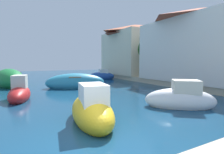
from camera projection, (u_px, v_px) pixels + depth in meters
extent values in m
plane|color=navy|center=(89.00, 147.00, 4.67)|extent=(80.00, 80.00, 0.00)
cube|color=beige|center=(200.00, 83.00, 16.11)|extent=(6.00, 32.00, 0.50)
ellipsoid|color=teal|center=(75.00, 83.00, 15.02)|extent=(5.18, 3.18, 1.58)
cube|color=brown|center=(75.00, 77.00, 14.97)|extent=(1.36, 1.64, 0.08)
ellipsoid|color=gold|center=(92.00, 112.00, 6.63)|extent=(1.95, 3.67, 1.25)
cube|color=white|center=(93.00, 94.00, 6.30)|extent=(1.06, 1.38, 0.73)
ellipsoid|color=#197233|center=(9.00, 80.00, 16.26)|extent=(3.30, 5.91, 2.01)
cube|color=brown|center=(9.00, 73.00, 16.21)|extent=(1.98, 1.45, 0.08)
ellipsoid|color=#B21E1E|center=(20.00, 95.00, 10.41)|extent=(1.64, 3.28, 1.02)
cube|color=beige|center=(20.00, 82.00, 10.58)|extent=(0.93, 1.25, 0.83)
ellipsoid|color=white|center=(180.00, 101.00, 8.67)|extent=(3.42, 3.14, 1.21)
cube|color=beige|center=(186.00, 87.00, 8.56)|extent=(1.57, 1.54, 0.65)
ellipsoid|color=#1E479E|center=(101.00, 77.00, 22.13)|extent=(3.52, 1.74, 1.17)
cube|color=white|center=(103.00, 71.00, 22.17)|extent=(1.12, 0.89, 0.59)
cube|color=white|center=(197.00, 51.00, 16.22)|extent=(6.25, 8.85, 5.35)
pyramid|color=#9E422D|center=(198.00, 14.00, 15.93)|extent=(6.62, 9.38, 1.12)
cube|color=beige|center=(134.00, 54.00, 24.69)|extent=(6.37, 7.74, 5.57)
pyramid|color=#B25638|center=(134.00, 29.00, 24.40)|extent=(6.76, 8.20, 1.15)
cube|color=silver|center=(134.00, 55.00, 24.81)|extent=(6.03, 7.49, 5.27)
pyramid|color=brown|center=(134.00, 32.00, 24.53)|extent=(6.39, 7.94, 1.08)
cylinder|color=brown|center=(143.00, 66.00, 21.15)|extent=(0.24, 0.24, 2.30)
sphere|color=#285623|center=(144.00, 50.00, 20.98)|extent=(2.27, 2.27, 2.27)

